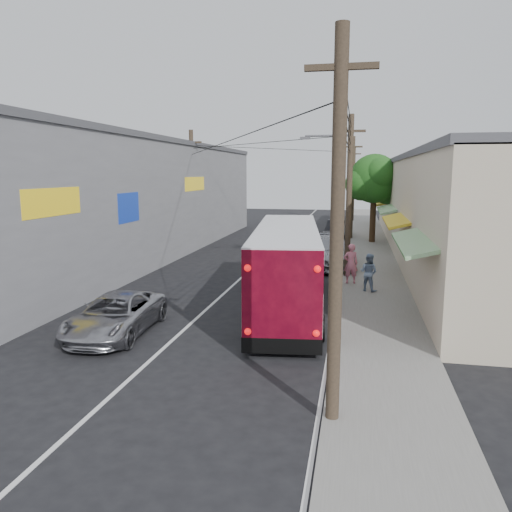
{
  "coord_description": "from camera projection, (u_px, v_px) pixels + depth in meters",
  "views": [
    {
      "loc": [
        5.56,
        -11.98,
        5.23
      ],
      "look_at": [
        1.55,
        8.0,
        1.82
      ],
      "focal_mm": 35.0,
      "sensor_mm": 36.0,
      "label": 1
    }
  ],
  "objects": [
    {
      "name": "building_right",
      "position": [
        442.0,
        205.0,
        32.15
      ],
      "size": [
        7.09,
        40.0,
        6.25
      ],
      "color": "beige",
      "rests_on": "ground"
    },
    {
      "name": "jeepney",
      "position": [
        116.0,
        315.0,
        16.26
      ],
      "size": [
        2.38,
        4.78,
        1.3
      ],
      "primitive_type": "imported",
      "rotation": [
        0.0,
        0.0,
        0.05
      ],
      "color": "#A9A9AF",
      "rests_on": "ground"
    },
    {
      "name": "sidewalk",
      "position": [
        370.0,
        255.0,
        31.6
      ],
      "size": [
        3.0,
        80.0,
        0.12
      ],
      "primitive_type": "cube",
      "color": "slate",
      "rests_on": "ground"
    },
    {
      "name": "ground",
      "position": [
        142.0,
        368.0,
        13.53
      ],
      "size": [
        120.0,
        120.0,
        0.0
      ],
      "primitive_type": "plane",
      "color": "black",
      "rests_on": "ground"
    },
    {
      "name": "coach_bus",
      "position": [
        287.0,
        266.0,
        19.31
      ],
      "size": [
        3.55,
        11.25,
        3.19
      ],
      "rotation": [
        0.0,
        0.0,
        0.11
      ],
      "color": "silver",
      "rests_on": "ground"
    },
    {
      "name": "parked_car_far",
      "position": [
        336.0,
        228.0,
        41.11
      ],
      "size": [
        1.66,
        4.22,
        1.37
      ],
      "primitive_type": "imported",
      "rotation": [
        0.0,
        0.0,
        -0.05
      ],
      "color": "black",
      "rests_on": "ground"
    },
    {
      "name": "utility_poles",
      "position": [
        318.0,
        190.0,
        31.89
      ],
      "size": [
        11.8,
        45.28,
        8.0
      ],
      "color": "#473828",
      "rests_on": "ground"
    },
    {
      "name": "building_left",
      "position": [
        133.0,
        198.0,
        31.97
      ],
      "size": [
        7.2,
        36.0,
        7.25
      ],
      "color": "gray",
      "rests_on": "ground"
    },
    {
      "name": "parked_suv",
      "position": [
        331.0,
        252.0,
        27.98
      ],
      "size": [
        2.97,
        6.01,
        1.68
      ],
      "primitive_type": "imported",
      "rotation": [
        0.0,
        0.0,
        0.11
      ],
      "color": "#999AA1",
      "rests_on": "ground"
    },
    {
      "name": "pedestrian_near",
      "position": [
        351.0,
        264.0,
        23.19
      ],
      "size": [
        0.76,
        0.58,
        1.87
      ],
      "primitive_type": "imported",
      "rotation": [
        0.0,
        0.0,
        3.36
      ],
      "color": "pink",
      "rests_on": "sidewalk"
    },
    {
      "name": "pedestrian_far",
      "position": [
        369.0,
        272.0,
        21.71
      ],
      "size": [
        1.0,
        0.93,
        1.65
      ],
      "primitive_type": "imported",
      "rotation": [
        0.0,
        0.0,
        2.65
      ],
      "color": "#8198BB",
      "rests_on": "sidewalk"
    },
    {
      "name": "street_tree",
      "position": [
        375.0,
        180.0,
        36.58
      ],
      "size": [
        4.4,
        4.0,
        6.6
      ],
      "color": "#3F2B19",
      "rests_on": "ground"
    },
    {
      "name": "parked_car_mid",
      "position": [
        329.0,
        240.0,
        34.41
      ],
      "size": [
        1.73,
        3.89,
        1.3
      ],
      "primitive_type": "imported",
      "rotation": [
        0.0,
        0.0,
        -0.05
      ],
      "color": "#232428",
      "rests_on": "ground"
    }
  ]
}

